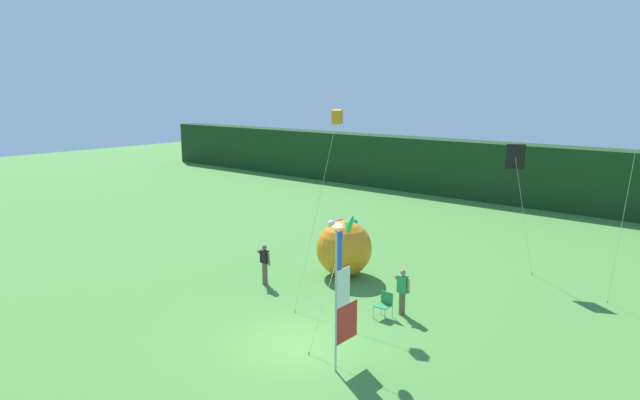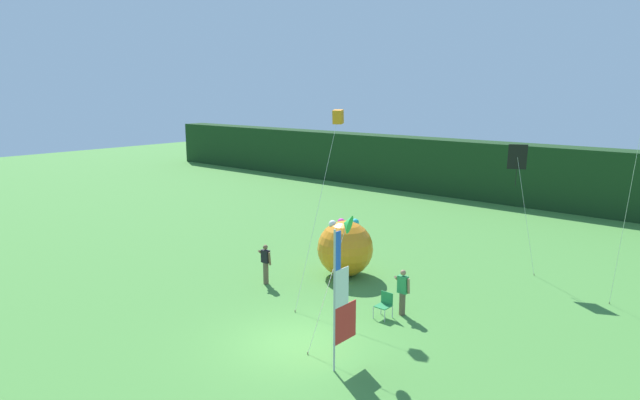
{
  "view_description": "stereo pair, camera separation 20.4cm",
  "coord_description": "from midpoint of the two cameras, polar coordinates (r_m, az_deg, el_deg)",
  "views": [
    {
      "loc": [
        10.89,
        -11.82,
        7.85
      ],
      "look_at": [
        -0.74,
        2.08,
        4.2
      ],
      "focal_mm": 30.62,
      "sensor_mm": 36.0,
      "label": 1
    },
    {
      "loc": [
        11.05,
        -11.69,
        7.85
      ],
      "look_at": [
        -0.74,
        2.08,
        4.2
      ],
      "focal_mm": 30.62,
      "sensor_mm": 36.0,
      "label": 2
    }
  ],
  "objects": [
    {
      "name": "ground_plane",
      "position": [
        17.89,
        -2.87,
        -14.64
      ],
      "size": [
        120.0,
        120.0,
        0.0
      ],
      "primitive_type": "plane",
      "color": "#478438"
    },
    {
      "name": "folding_chair",
      "position": [
        19.61,
        6.47,
        -10.65
      ],
      "size": [
        0.51,
        0.51,
        0.89
      ],
      "color": "#BCBCC1",
      "rests_on": "ground"
    },
    {
      "name": "banner_flag",
      "position": [
        15.64,
        1.97,
        -10.59
      ],
      "size": [
        0.06,
        1.03,
        4.17
      ],
      "color": "#B7B7BC",
      "rests_on": "ground"
    },
    {
      "name": "person_near_banner",
      "position": [
        19.77,
        8.32,
        -9.34
      ],
      "size": [
        0.55,
        0.48,
        1.67
      ],
      "color": "brown",
      "rests_on": "ground"
    },
    {
      "name": "kite_green_delta_0",
      "position": [
        16.72,
        2.51,
        -2.57
      ],
      "size": [
        0.55,
        1.85,
        4.14
      ],
      "color": "brown",
      "rests_on": "ground"
    },
    {
      "name": "kite_orange_box_2",
      "position": [
        21.14,
        1.49,
        8.51
      ],
      "size": [
        0.77,
        3.32,
        7.13
      ],
      "color": "brown",
      "rests_on": "ground"
    },
    {
      "name": "kite_black_diamond_3",
      "position": [
        24.84,
        19.55,
        3.97
      ],
      "size": [
        1.52,
        0.54,
        5.6
      ],
      "color": "brown",
      "rests_on": "ground"
    },
    {
      "name": "distant_treeline",
      "position": [
        39.79,
        23.51,
        2.14
      ],
      "size": [
        80.0,
        2.4,
        4.19
      ],
      "primitive_type": "cube",
      "color": "#193819",
      "rests_on": "ground"
    },
    {
      "name": "person_mid_field",
      "position": [
        22.62,
        -6.05,
        -6.59
      ],
      "size": [
        0.55,
        0.48,
        1.66
      ],
      "color": "brown",
      "rests_on": "ground"
    },
    {
      "name": "inflatable_balloon",
      "position": [
        23.46,
        2.28,
        -5.05
      ],
      "size": [
        2.4,
        2.4,
        2.44
      ],
      "color": "orange",
      "rests_on": "ground"
    }
  ]
}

